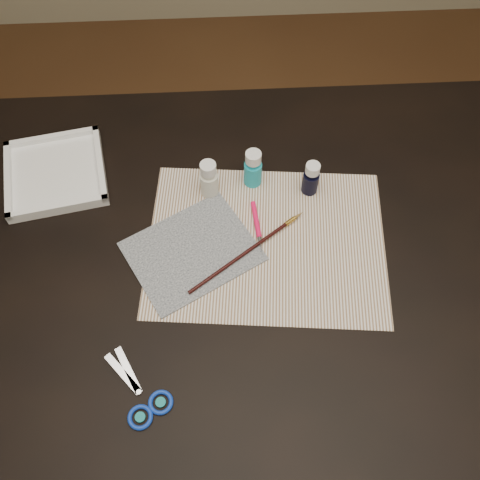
{
  "coord_description": "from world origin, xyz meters",
  "views": [
    {
      "loc": [
        -0.03,
        -0.52,
        1.66
      ],
      "look_at": [
        0.0,
        0.0,
        0.8
      ],
      "focal_mm": 40.0,
      "sensor_mm": 36.0,
      "label": 1
    }
  ],
  "objects_px": {
    "paper": "(267,242)",
    "canvas": "(192,251)",
    "palette_tray": "(55,173)",
    "scissors": "(131,388)",
    "paint_bottle_white": "(209,179)",
    "paint_bottle_cyan": "(253,168)",
    "paint_bottle_navy": "(311,178)"
  },
  "relations": [
    {
      "from": "paper",
      "to": "canvas",
      "type": "relative_size",
      "value": 1.98
    },
    {
      "from": "paper",
      "to": "palette_tray",
      "type": "relative_size",
      "value": 2.28
    },
    {
      "from": "paper",
      "to": "scissors",
      "type": "relative_size",
      "value": 2.83
    },
    {
      "from": "canvas",
      "to": "paint_bottle_white",
      "type": "distance_m",
      "value": 0.15
    },
    {
      "from": "paint_bottle_cyan",
      "to": "palette_tray",
      "type": "height_order",
      "value": "paint_bottle_cyan"
    },
    {
      "from": "canvas",
      "to": "paint_bottle_navy",
      "type": "distance_m",
      "value": 0.28
    },
    {
      "from": "canvas",
      "to": "paint_bottle_white",
      "type": "xyz_separation_m",
      "value": [
        0.04,
        0.14,
        0.04
      ]
    },
    {
      "from": "canvas",
      "to": "paint_bottle_cyan",
      "type": "xyz_separation_m",
      "value": [
        0.13,
        0.17,
        0.04
      ]
    },
    {
      "from": "paint_bottle_cyan",
      "to": "paint_bottle_navy",
      "type": "relative_size",
      "value": 1.11
    },
    {
      "from": "paint_bottle_white",
      "to": "scissors",
      "type": "bearing_deg",
      "value": -109.41
    },
    {
      "from": "paint_bottle_white",
      "to": "paint_bottle_cyan",
      "type": "xyz_separation_m",
      "value": [
        0.09,
        0.02,
        0.0
      ]
    },
    {
      "from": "paint_bottle_navy",
      "to": "palette_tray",
      "type": "distance_m",
      "value": 0.54
    },
    {
      "from": "palette_tray",
      "to": "paint_bottle_navy",
      "type": "bearing_deg",
      "value": -6.96
    },
    {
      "from": "paint_bottle_navy",
      "to": "palette_tray",
      "type": "xyz_separation_m",
      "value": [
        -0.53,
        0.07,
        -0.03
      ]
    },
    {
      "from": "canvas",
      "to": "paint_bottle_navy",
      "type": "relative_size",
      "value": 2.87
    },
    {
      "from": "scissors",
      "to": "palette_tray",
      "type": "distance_m",
      "value": 0.5
    },
    {
      "from": "paper",
      "to": "canvas",
      "type": "height_order",
      "value": "canvas"
    },
    {
      "from": "paper",
      "to": "palette_tray",
      "type": "distance_m",
      "value": 0.47
    },
    {
      "from": "paper",
      "to": "paint_bottle_white",
      "type": "relative_size",
      "value": 5.12
    },
    {
      "from": "canvas",
      "to": "palette_tray",
      "type": "height_order",
      "value": "palette_tray"
    },
    {
      "from": "canvas",
      "to": "scissors",
      "type": "bearing_deg",
      "value": -111.8
    },
    {
      "from": "canvas",
      "to": "paint_bottle_cyan",
      "type": "relative_size",
      "value": 2.59
    },
    {
      "from": "paint_bottle_cyan",
      "to": "palette_tray",
      "type": "xyz_separation_m",
      "value": [
        -0.42,
        0.04,
        -0.03
      ]
    },
    {
      "from": "paper",
      "to": "paint_bottle_white",
      "type": "xyz_separation_m",
      "value": [
        -0.11,
        0.13,
        0.04
      ]
    },
    {
      "from": "paint_bottle_cyan",
      "to": "paint_bottle_navy",
      "type": "distance_m",
      "value": 0.12
    },
    {
      "from": "paint_bottle_white",
      "to": "paint_bottle_navy",
      "type": "relative_size",
      "value": 1.11
    },
    {
      "from": "paper",
      "to": "palette_tray",
      "type": "bearing_deg",
      "value": 156.65
    },
    {
      "from": "paint_bottle_white",
      "to": "paint_bottle_cyan",
      "type": "height_order",
      "value": "same"
    },
    {
      "from": "canvas",
      "to": "paper",
      "type": "bearing_deg",
      "value": 5.76
    },
    {
      "from": "paint_bottle_white",
      "to": "canvas",
      "type": "bearing_deg",
      "value": -104.86
    },
    {
      "from": "paper",
      "to": "paint_bottle_navy",
      "type": "bearing_deg",
      "value": 51.19
    },
    {
      "from": "paint_bottle_white",
      "to": "paint_bottle_navy",
      "type": "bearing_deg",
      "value": -1.52
    }
  ]
}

